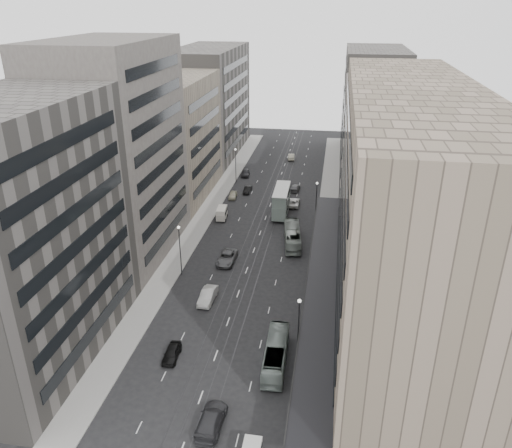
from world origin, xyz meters
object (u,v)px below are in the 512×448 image
Objects in this scene: sedan_0 at (172,353)px; pedestrian at (299,370)px; bus_near at (276,354)px; sedan_1 at (208,296)px; sedan_2 at (227,258)px; bus_far at (292,236)px; double_decker at (281,201)px; panel_van at (222,213)px.

pedestrian reaches higher than sedan_0.
sedan_1 is at bearing -47.72° from bus_near.
bus_near reaches higher than pedestrian.
sedan_1 reaches higher than sedan_2.
sedan_0 is at bearing 3.35° from bus_near.
bus_far is at bearing 68.60° from sedan_0.
double_decker is 12.01m from panel_van.
bus_far reaches higher than pedestrian.
bus_far is 2.61× the size of sedan_0.
bus_far is 22.43m from sedan_1.
panel_van is at bearing 92.10° from sedan_0.
panel_van is 0.77× the size of sedan_1.
bus_near is at bearing -85.15° from double_decker.
sedan_0 is 15.27m from pedestrian.
bus_near is at bearing -73.13° from panel_van.
bus_far is at bearing -84.75° from pedestrian.
sedan_1 is 2.86× the size of pedestrian.
pedestrian is (2.91, -1.93, -0.37)m from bus_near.
bus_far is 33.90m from pedestrian.
double_decker reaches higher than bus_near.
sedan_2 is at bearing -62.80° from pedestrian.
bus_far is 12.96m from sedan_2.
pedestrian is (18.50, -42.17, -0.28)m from panel_van.
bus_near reaches higher than sedan_0.
pedestrian is at bearing 89.06° from bus_far.
double_decker is 47.13m from pedestrian.
double_decker is 33.60m from sedan_1.
bus_near is at bearing -63.69° from sedan_2.
bus_far reaches higher than panel_van.
double_decker is at bearing 77.84° from sedan_0.
pedestrian reaches higher than sedan_1.
sedan_2 is (1.40, 24.37, 0.11)m from sedan_0.
pedestrian is (7.41, -46.51, -1.86)m from double_decker.
bus_near is 1.73× the size of sedan_2.
sedan_0 is (3.26, -41.25, -0.62)m from panel_van.
sedan_0 is at bearing -92.06° from sedan_2.
bus_near is 1.98× the size of sedan_1.
bus_near is 25.80m from sedan_2.
panel_van reaches higher than pedestrian.
sedan_0 is at bearing 63.34° from bus_far.
sedan_1 is at bearing 55.57° from bus_far.
panel_van is (-14.52, 8.51, -0.18)m from bus_far.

